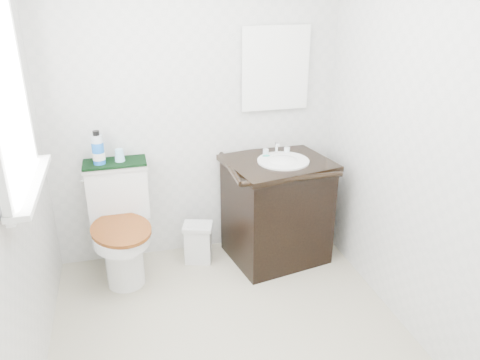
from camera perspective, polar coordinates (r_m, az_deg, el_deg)
name	(u,v)px	position (r m, az deg, el deg)	size (l,w,h in m)	color
floor	(235,344)	(3.04, -0.64, -19.39)	(2.40, 2.40, 0.00)	#ABA78A
wall_back	(195,106)	(3.52, -5.51, 9.00)	(2.40, 2.40, 0.00)	silver
wall_front	(335,307)	(1.40, 11.50, -14.90)	(2.40, 2.40, 0.00)	silver
wall_left	(1,183)	(2.40, -27.13, -0.32)	(2.40, 2.40, 0.00)	silver
wall_right	(422,144)	(2.85, 21.29, 4.10)	(2.40, 2.40, 0.00)	silver
window	(4,95)	(2.54, -26.86, 9.23)	(0.02, 0.70, 0.90)	white
mirror	(275,69)	(3.59, 4.33, 13.39)	(0.50, 0.02, 0.60)	silver
toilet	(122,230)	(3.57, -14.23, -5.87)	(0.50, 0.68, 0.84)	white
vanity	(277,207)	(3.65, 4.50, -3.32)	(0.84, 0.75, 0.92)	black
trash_bin	(198,242)	(3.71, -5.12, -7.59)	(0.26, 0.23, 0.32)	silver
towel	(115,163)	(3.48, -15.04, 2.06)	(0.45, 0.22, 0.02)	black
mouthwash_bottle	(98,149)	(3.43, -16.93, 3.65)	(0.08, 0.08, 0.24)	blue
cup	(120,155)	(3.46, -14.48, 2.95)	(0.07, 0.07, 0.09)	#94D4F3
soap_bar	(266,156)	(3.55, 3.20, 2.95)	(0.07, 0.05, 0.02)	#1A7F6D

